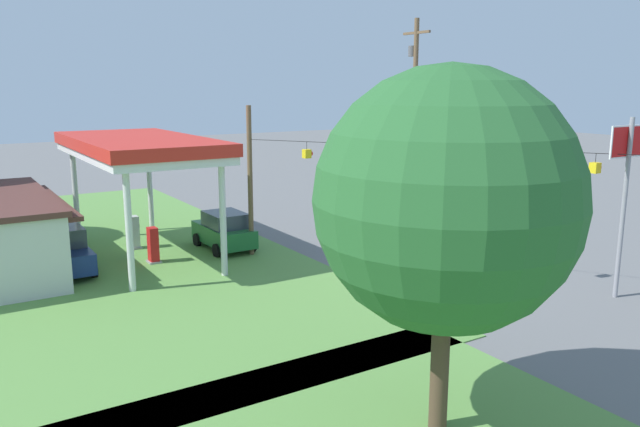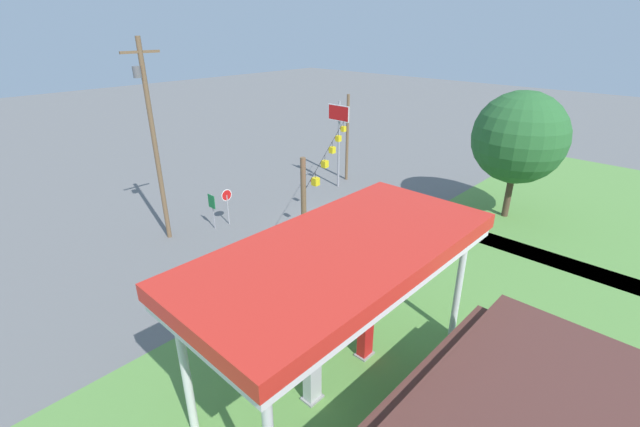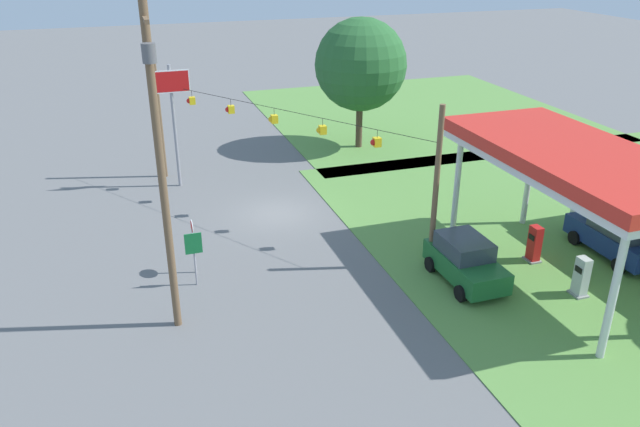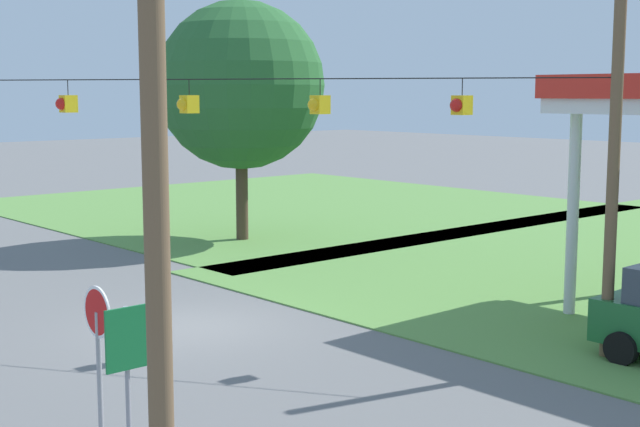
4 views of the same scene
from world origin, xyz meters
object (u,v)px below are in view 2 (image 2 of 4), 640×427
Objects in this scene: fuel_pump_far at (312,382)px; stop_sign_roadside at (227,199)px; stop_sign_overhead at (339,127)px; car_at_pumps_rear at (444,398)px; route_sign at (212,205)px; utility_pole_main at (153,135)px; gas_station_canopy at (343,257)px; tree_west_verge at (519,138)px; car_at_pumps_front at (290,303)px; fuel_pump_near at (365,340)px.

stop_sign_roadside reaches higher than fuel_pump_far.
stop_sign_roadside is 0.36× the size of stop_sign_overhead.
fuel_pump_far is at bearing 121.57° from car_at_pumps_rear.
route_sign is 0.20× the size of utility_pole_main.
utility_pole_main is (-3.01, -15.66, 5.77)m from fuel_pump_far.
gas_station_canopy reaches higher than car_at_pumps_rear.
tree_west_verge reaches higher than stop_sign_roadside.
route_sign is (11.67, -0.69, -3.29)m from stop_sign_overhead.
car_at_pumps_rear is 18.84m from stop_sign_roadside.
car_at_pumps_rear is 23.56m from stop_sign_overhead.
car_at_pumps_front is (-2.50, -3.83, 0.17)m from fuel_pump_far.
gas_station_canopy is 21.07m from stop_sign_overhead.
stop_sign_overhead is at bearing -146.47° from car_at_pumps_front.
gas_station_canopy reaches higher than car_at_pumps_front.
fuel_pump_far is (3.07, 0.00, 0.00)m from fuel_pump_near.
car_at_pumps_front is 19.16m from tree_west_verge.
utility_pole_main reaches higher than car_at_pumps_rear.
route_sign reaches higher than car_at_pumps_front.
fuel_pump_near is 0.24× the size of stop_sign_overhead.
gas_station_canopy is 1.34× the size of tree_west_verge.
stop_sign_roadside is 1.04× the size of route_sign.
car_at_pumps_front is 0.89× the size of car_at_pumps_rear.
stop_sign_roadside is at bearing -115.18° from fuel_pump_far.
car_at_pumps_rear is (-0.83, 3.83, -4.23)m from gas_station_canopy.
fuel_pump_far is 22.63m from stop_sign_overhead.
route_sign is (-3.21, -10.75, 0.72)m from car_at_pumps_front.
tree_west_verge is at bearing -176.12° from gas_station_canopy.
fuel_pump_far is 4.57m from car_at_pumps_front.
fuel_pump_near is 3.88m from car_at_pumps_front.
fuel_pump_near is 0.37× the size of car_at_pumps_rear.
stop_sign_overhead is at bearing -138.76° from gas_station_canopy.
stop_sign_overhead is (-10.58, 0.58, 3.19)m from stop_sign_roadside.
car_at_pumps_rear is at bearing 79.62° from fuel_pump_near.
route_sign is at bearing -100.25° from fuel_pump_near.
car_at_pumps_front is at bearing -104.10° from gas_station_canopy.
car_at_pumps_rear reaches higher than fuel_pump_near.
car_at_pumps_front is at bearing -7.78° from tree_west_verge.
route_sign is (1.09, -0.11, -0.10)m from stop_sign_roadside.
tree_west_verge is at bearing -42.98° from stop_sign_roadside.
fuel_pump_near is 0.20× the size of tree_west_verge.
gas_station_canopy reaches higher than fuel_pump_near.
car_at_pumps_front is 18.40m from stop_sign_overhead.
fuel_pump_near is 14.84m from route_sign.
tree_west_verge is at bearing 105.72° from stop_sign_overhead.
fuel_pump_near is 20.37m from stop_sign_overhead.
car_at_pumps_rear is 0.53× the size of tree_west_verge.
fuel_pump_near is at bearing 79.75° from route_sign.
tree_west_verge is at bearing 141.29° from utility_pole_main.
utility_pole_main is at bearing -95.37° from gas_station_canopy.
stop_sign_roadside is at bearing 174.03° from route_sign.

